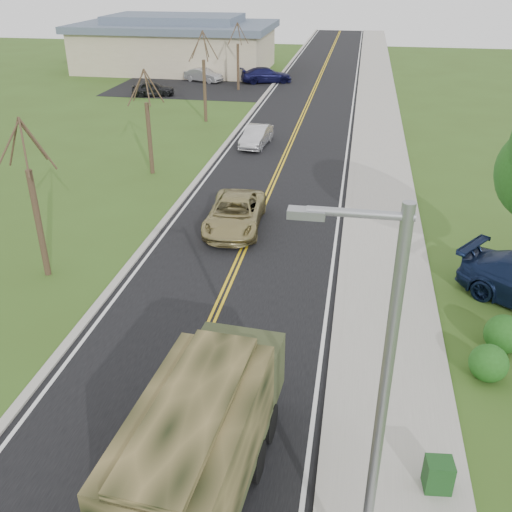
% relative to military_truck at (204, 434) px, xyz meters
% --- Properties ---
extents(road, '(8.00, 120.00, 0.01)m').
position_rel_military_truck_xyz_m(road, '(-1.59, 38.79, -1.79)').
color(road, black).
rests_on(road, ground).
extents(curb_right, '(0.30, 120.00, 0.12)m').
position_rel_military_truck_xyz_m(curb_right, '(2.56, 38.79, -1.74)').
color(curb_right, '#9E998E').
rests_on(curb_right, ground).
extents(sidewalk_right, '(3.20, 120.00, 0.10)m').
position_rel_military_truck_xyz_m(sidewalk_right, '(4.31, 38.79, -1.75)').
color(sidewalk_right, '#9E998E').
rests_on(sidewalk_right, ground).
extents(curb_left, '(0.30, 120.00, 0.10)m').
position_rel_military_truck_xyz_m(curb_left, '(-5.74, 38.79, -1.75)').
color(curb_left, '#9E998E').
rests_on(curb_left, ground).
extents(street_light, '(1.65, 0.22, 8.00)m').
position_rel_military_truck_xyz_m(street_light, '(3.31, -1.71, 2.63)').
color(street_light, gray).
rests_on(street_light, ground).
extents(bare_tree_a, '(1.93, 2.26, 6.08)m').
position_rel_military_truck_xyz_m(bare_tree_a, '(-8.59, 8.79, 0.83)').
color(bare_tree_a, '#38281C').
rests_on(bare_tree_a, ground).
extents(bare_tree_b, '(1.83, 2.14, 5.73)m').
position_rel_military_truck_xyz_m(bare_tree_b, '(-8.59, 20.79, 0.68)').
color(bare_tree_b, '#38281C').
rests_on(bare_tree_b, ground).
extents(bare_tree_c, '(2.04, 2.39, 6.42)m').
position_rel_military_truck_xyz_m(bare_tree_c, '(-8.59, 32.79, 0.98)').
color(bare_tree_c, '#38281C').
rests_on(bare_tree_c, ground).
extents(bare_tree_d, '(1.88, 2.20, 5.91)m').
position_rel_military_truck_xyz_m(bare_tree_d, '(-8.59, 44.79, 0.75)').
color(bare_tree_d, '#38281C').
rests_on(bare_tree_d, ground).
extents(commercial_building, '(25.50, 21.50, 5.65)m').
position_rel_military_truck_xyz_m(commercial_building, '(-17.57, 54.76, 0.89)').
color(commercial_building, tan).
rests_on(commercial_building, ground).
extents(military_truck, '(2.65, 6.45, 3.14)m').
position_rel_military_truck_xyz_m(military_truck, '(0.00, 0.00, 0.00)').
color(military_truck, black).
rests_on(military_truck, ground).
extents(suv_champagne, '(2.60, 5.18, 1.41)m').
position_rel_military_truck_xyz_m(suv_champagne, '(-2.39, 14.26, -1.09)').
color(suv_champagne, '#9B8E57').
rests_on(suv_champagne, ground).
extents(sedan_silver, '(1.71, 4.01, 1.29)m').
position_rel_military_truck_xyz_m(sedan_silver, '(-3.71, 27.13, -1.16)').
color(sedan_silver, '#B9B9BE').
rests_on(sedan_silver, ground).
extents(utility_box_near, '(0.65, 0.56, 0.80)m').
position_rel_military_truck_xyz_m(utility_box_near, '(5.10, 0.98, -1.30)').
color(utility_box_near, '#174318').
rests_on(utility_box_near, sidewalk_right).
extents(lot_car_dark, '(4.02, 2.49, 1.28)m').
position_rel_military_truck_xyz_m(lot_car_dark, '(-15.52, 40.79, -1.16)').
color(lot_car_dark, black).
rests_on(lot_car_dark, ground).
extents(lot_car_silver, '(4.19, 2.72, 1.30)m').
position_rel_military_truck_xyz_m(lot_car_silver, '(-12.82, 48.11, -1.15)').
color(lot_car_silver, '#A4A4A9').
rests_on(lot_car_silver, ground).
extents(lot_car_navy, '(5.42, 3.62, 1.46)m').
position_rel_military_truck_xyz_m(lot_car_navy, '(-6.59, 48.79, -1.07)').
color(lot_car_navy, '#0E0E34').
rests_on(lot_car_navy, ground).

